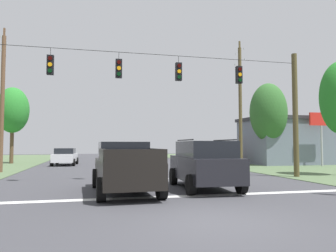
# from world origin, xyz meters

# --- Properties ---
(ground_plane) EXTENTS (120.00, 120.00, 0.00)m
(ground_plane) POSITION_xyz_m (0.00, 0.00, 0.00)
(ground_plane) COLOR #3D3D42
(shoulder_grass_right) EXTENTS (16.00, 80.00, 0.03)m
(shoulder_grass_right) POSITION_xyz_m (15.54, 15.00, 0.01)
(shoulder_grass_right) COLOR #526844
(shoulder_grass_right) RESTS_ON ground
(stop_bar_stripe) EXTENTS (14.33, 0.45, 0.01)m
(stop_bar_stripe) POSITION_xyz_m (0.00, 3.90, 0.00)
(stop_bar_stripe) COLOR white
(stop_bar_stripe) RESTS_ON ground
(lane_dash_0) EXTENTS (2.50, 0.15, 0.01)m
(lane_dash_0) POSITION_xyz_m (0.00, 9.90, 0.00)
(lane_dash_0) COLOR white
(lane_dash_0) RESTS_ON ground
(lane_dash_1) EXTENTS (2.50, 0.15, 0.01)m
(lane_dash_1) POSITION_xyz_m (0.00, 16.77, 0.00)
(lane_dash_1) COLOR white
(lane_dash_1) RESTS_ON ground
(lane_dash_2) EXTENTS (2.50, 0.15, 0.01)m
(lane_dash_2) POSITION_xyz_m (0.00, 25.77, 0.00)
(lane_dash_2) COLOR white
(lane_dash_2) RESTS_ON ground
(overhead_signal_span) EXTENTS (17.17, 0.31, 7.08)m
(overhead_signal_span) POSITION_xyz_m (-0.01, 9.02, 3.98)
(overhead_signal_span) COLOR brown
(overhead_signal_span) RESTS_ON ground
(pickup_truck) EXTENTS (2.41, 5.46, 1.95)m
(pickup_truck) POSITION_xyz_m (-1.67, 5.29, 0.97)
(pickup_truck) COLOR black
(pickup_truck) RESTS_ON ground
(suv_black) EXTENTS (2.41, 4.89, 2.05)m
(suv_black) POSITION_xyz_m (1.67, 5.57, 1.06)
(suv_black) COLOR black
(suv_black) RESTS_ON ground
(distant_car_crossing_white) EXTENTS (2.21, 4.39, 1.52)m
(distant_car_crossing_white) POSITION_xyz_m (-5.18, 23.36, 0.79)
(distant_car_crossing_white) COLOR silver
(distant_car_crossing_white) RESTS_ON ground
(distant_car_oncoming) EXTENTS (2.31, 4.44, 1.52)m
(distant_car_oncoming) POSITION_xyz_m (8.85, 21.75, 0.79)
(distant_car_oncoming) COLOR maroon
(distant_car_oncoming) RESTS_ON ground
(utility_pole_mid_right) EXTENTS (0.27, 1.89, 10.43)m
(utility_pole_mid_right) POSITION_xyz_m (8.98, 17.21, 5.25)
(utility_pole_mid_right) COLOR brown
(utility_pole_mid_right) RESTS_ON ground
(utility_pole_near_left) EXTENTS (0.27, 1.57, 9.69)m
(utility_pole_near_left) POSITION_xyz_m (-8.73, 16.16, 4.88)
(utility_pole_near_left) COLOR brown
(utility_pole_near_left) RESTS_ON ground
(tree_roadside_far_right) EXTENTS (3.23, 3.23, 7.24)m
(tree_roadside_far_right) POSITION_xyz_m (12.23, 18.43, 4.65)
(tree_roadside_far_right) COLOR brown
(tree_roadside_far_right) RESTS_ON ground
(tree_roadside_left) EXTENTS (3.05, 3.05, 7.40)m
(tree_roadside_left) POSITION_xyz_m (-10.38, 26.78, 5.15)
(tree_roadside_left) COLOR brown
(tree_roadside_left) RESTS_ON ground
(roadside_store) EXTENTS (9.54, 6.98, 4.62)m
(roadside_store) POSITION_xyz_m (16.19, 20.56, 2.22)
(roadside_store) COLOR slate
(roadside_store) RESTS_ON ground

